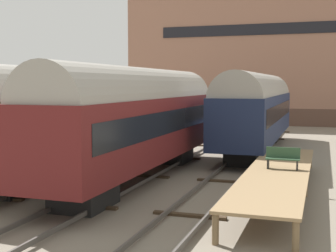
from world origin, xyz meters
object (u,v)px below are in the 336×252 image
Objects in this scene: person_worker at (49,177)px; bench at (283,157)px; train_car_maroon at (139,116)px; train_car_brown at (81,112)px; train_car_navy at (257,107)px.

bench is at bearing 29.66° from person_worker.
train_car_brown is (-4.02, 1.70, 0.02)m from train_car_maroon.
train_car_navy reaches higher than bench.
train_car_maroon is 5.88m from person_worker.
train_car_maroon is at bearing -109.27° from train_car_navy.
train_car_maroon reaches higher than train_car_navy.
train_car_brown is at bearing -129.36° from train_car_navy.
train_car_brown reaches higher than person_worker.
bench is (2.72, -12.10, -1.51)m from train_car_navy.
train_car_brown reaches higher than train_car_navy.
bench is 9.55m from person_worker.
train_car_navy is at bearing 50.64° from train_car_brown.
train_car_brown is 13.38× the size of bench.
person_worker is (-1.54, -5.31, -2.01)m from train_car_maroon.
train_car_navy is 17.83m from person_worker.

